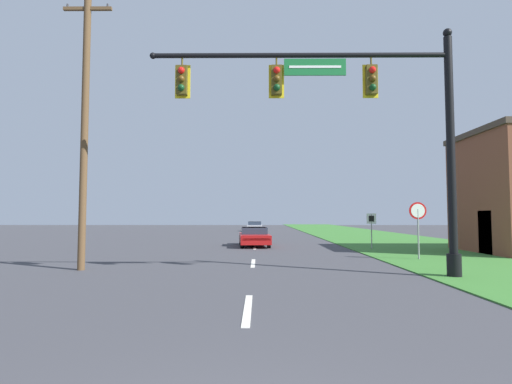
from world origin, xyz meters
name	(u,v)px	position (x,y,z in m)	size (l,w,h in m)	color
grass_verge_right	(386,239)	(10.50, 30.00, 0.02)	(10.00, 110.00, 0.04)	#38752D
road_center_line	(255,247)	(0.00, 22.00, 0.01)	(0.16, 34.80, 0.01)	silver
signal_mast	(367,120)	(3.73, 10.30, 5.04)	(9.96, 0.47, 8.01)	black
car_ahead	(254,237)	(-0.07, 23.23, 0.61)	(2.12, 4.71, 1.19)	black
far_car	(255,226)	(-0.28, 47.56, 0.61)	(1.82, 4.62, 1.19)	black
stop_sign	(418,217)	(7.27, 15.28, 1.86)	(0.76, 0.07, 2.50)	gray
route_sign_post	(371,223)	(6.80, 20.92, 1.53)	(0.55, 0.06, 2.03)	gray
utility_pole_near	(85,120)	(-6.14, 11.95, 5.43)	(1.80, 0.26, 10.54)	brown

